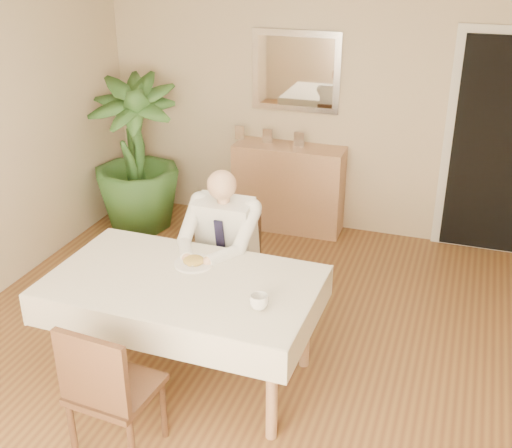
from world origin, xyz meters
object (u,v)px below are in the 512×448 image
(sideboard, at_px, (288,188))
(dining_table, at_px, (183,291))
(chair_far, at_px, (233,258))
(seated_man, at_px, (218,248))
(coffee_mug, at_px, (259,302))
(chair_near, at_px, (107,388))
(potted_palm, at_px, (135,155))

(sideboard, bearing_deg, dining_table, -90.37)
(chair_far, relative_size, sideboard, 0.78)
(seated_man, height_order, coffee_mug, seated_man)
(chair_near, relative_size, sideboard, 0.85)
(sideboard, bearing_deg, chair_far, -89.96)
(dining_table, xyz_separation_m, potted_palm, (-1.47, 2.06, 0.09))
(chair_near, height_order, coffee_mug, chair_near)
(chair_near, height_order, sideboard, chair_near)
(chair_near, distance_m, seated_man, 1.45)
(seated_man, bearing_deg, potted_palm, 135.11)
(dining_table, xyz_separation_m, seated_man, (0.00, 0.59, 0.02))
(dining_table, relative_size, chair_far, 2.07)
(seated_man, relative_size, sideboard, 1.15)
(chair_near, bearing_deg, seated_man, 91.77)
(potted_palm, bearing_deg, chair_far, -38.82)
(seated_man, relative_size, coffee_mug, 11.01)
(chair_far, relative_size, potted_palm, 0.55)
(dining_table, relative_size, potted_palm, 1.14)
(sideboard, height_order, potted_palm, potted_palm)
(seated_man, xyz_separation_m, potted_palm, (-1.47, 1.46, 0.07))
(dining_table, height_order, chair_near, chair_near)
(potted_palm, bearing_deg, chair_near, -64.23)
(dining_table, relative_size, coffee_mug, 15.29)
(sideboard, xyz_separation_m, potted_palm, (-1.44, -0.45, 0.33))
(dining_table, bearing_deg, potted_palm, 126.40)
(chair_near, distance_m, coffee_mug, 0.97)
(dining_table, height_order, chair_far, chair_far)
(coffee_mug, relative_size, potted_palm, 0.07)
(dining_table, xyz_separation_m, chair_far, (-0.00, 0.87, -0.20))
(potted_palm, bearing_deg, seated_man, -44.89)
(seated_man, bearing_deg, coffee_mug, -53.08)
(coffee_mug, bearing_deg, dining_table, 163.72)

